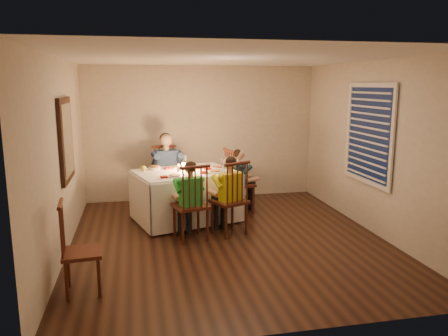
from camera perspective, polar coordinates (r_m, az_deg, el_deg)
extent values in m
plane|color=black|center=(6.50, 0.57, -9.33)|extent=(5.00, 5.00, 0.00)
cube|color=beige|center=(6.11, -20.50, 1.28)|extent=(0.02, 5.00, 2.60)
cube|color=beige|center=(7.00, 18.93, 2.52)|extent=(0.02, 5.00, 2.60)
cube|color=beige|center=(8.61, -2.93, 4.58)|extent=(4.50, 0.02, 2.60)
plane|color=white|center=(6.11, 0.62, 14.20)|extent=(5.00, 5.00, 0.00)
cube|color=white|center=(7.21, -5.07, -0.58)|extent=(1.81, 1.50, 0.04)
cube|color=white|center=(7.81, -6.61, -2.71)|extent=(1.55, 0.46, 0.78)
cube|color=white|center=(6.79, -3.18, -4.74)|extent=(1.55, 0.46, 0.78)
cube|color=white|center=(7.62, 0.50, -2.98)|extent=(0.33, 1.12, 0.78)
cube|color=white|center=(7.04, -11.00, -4.35)|extent=(0.33, 1.12, 0.78)
cylinder|color=white|center=(7.48, -6.09, 0.06)|extent=(0.32, 0.32, 0.02)
cylinder|color=white|center=(6.79, -6.42, -1.06)|extent=(0.32, 0.32, 0.02)
cylinder|color=white|center=(7.09, -1.29, -0.49)|extent=(0.32, 0.32, 0.02)
cylinder|color=white|center=(7.41, -0.94, 0.02)|extent=(0.32, 0.32, 0.02)
cylinder|color=white|center=(7.15, -5.94, -0.12)|extent=(0.06, 0.06, 0.10)
cylinder|color=white|center=(7.22, -4.57, 0.01)|extent=(0.06, 0.06, 0.10)
sphere|color=yellow|center=(7.31, -10.45, -0.04)|extent=(0.09, 0.09, 0.09)
sphere|color=orange|center=(7.34, -3.39, 0.14)|extent=(0.08, 0.08, 0.08)
imported|color=white|center=(7.40, -8.98, -0.02)|extent=(0.21, 0.21, 0.05)
cube|color=black|center=(6.37, -19.95, 3.50)|extent=(0.05, 0.95, 1.15)
cube|color=white|center=(6.37, -19.71, 3.52)|extent=(0.01, 0.78, 0.98)
cube|color=#0C1633|center=(7.05, 18.48, 4.25)|extent=(0.01, 1.20, 1.40)
cube|color=white|center=(7.04, 18.37, 4.25)|extent=(0.03, 1.34, 1.54)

